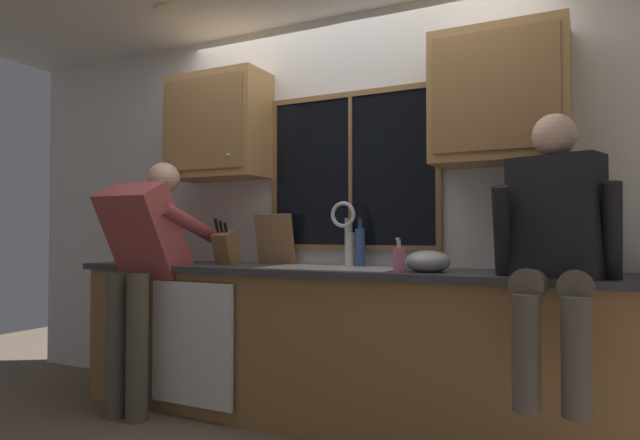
# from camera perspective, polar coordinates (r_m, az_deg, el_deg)

# --- Properties ---
(back_wall) EXTENTS (5.77, 0.12, 2.55)m
(back_wall) POSITION_cam_1_polar(r_m,az_deg,el_deg) (3.55, 3.65, 1.04)
(back_wall) COLOR silver
(back_wall) RESTS_ON floor
(ceiling_downlight_left) EXTENTS (0.14, 0.14, 0.01)m
(ceiling_downlight_left) POSITION_cam_1_polar(r_m,az_deg,el_deg) (3.81, -15.84, 20.54)
(ceiling_downlight_left) COLOR #FFEAB2
(window_glass) EXTENTS (1.10, 0.02, 0.95)m
(window_glass) POSITION_cam_1_polar(r_m,az_deg,el_deg) (3.50, 3.31, 5.17)
(window_glass) COLOR black
(window_frame_top) EXTENTS (1.17, 0.02, 0.04)m
(window_frame_top) POSITION_cam_1_polar(r_m,az_deg,el_deg) (3.58, 3.23, 13.04)
(window_frame_top) COLOR brown
(window_frame_bottom) EXTENTS (1.17, 0.02, 0.04)m
(window_frame_bottom) POSITION_cam_1_polar(r_m,az_deg,el_deg) (3.47, 3.26, -2.91)
(window_frame_bottom) COLOR brown
(window_frame_left) EXTENTS (0.03, 0.02, 0.95)m
(window_frame_left) POSITION_cam_1_polar(r_m,az_deg,el_deg) (3.75, -4.78, 4.73)
(window_frame_left) COLOR brown
(window_frame_right) EXTENTS (0.03, 0.02, 0.95)m
(window_frame_right) POSITION_cam_1_polar(r_m,az_deg,el_deg) (3.31, 12.35, 5.59)
(window_frame_right) COLOR brown
(window_mullion_center) EXTENTS (0.02, 0.02, 0.95)m
(window_mullion_center) POSITION_cam_1_polar(r_m,az_deg,el_deg) (3.49, 3.23, 5.19)
(window_mullion_center) COLOR brown
(lower_cabinet_run) EXTENTS (3.37, 0.58, 0.88)m
(lower_cabinet_run) POSITION_cam_1_polar(r_m,az_deg,el_deg) (3.30, 1.25, -13.38)
(lower_cabinet_run) COLOR olive
(lower_cabinet_run) RESTS_ON floor
(countertop) EXTENTS (3.43, 0.62, 0.04)m
(countertop) POSITION_cam_1_polar(r_m,az_deg,el_deg) (3.21, 1.09, -5.40)
(countertop) COLOR #38383D
(countertop) RESTS_ON lower_cabinet_run
(dishwasher_front) EXTENTS (0.60, 0.02, 0.74)m
(dishwasher_front) POSITION_cam_1_polar(r_m,az_deg,el_deg) (3.44, -13.34, -12.52)
(dishwasher_front) COLOR white
(upper_cabinet_left) EXTENTS (0.71, 0.36, 0.72)m
(upper_cabinet_left) POSITION_cam_1_polar(r_m,az_deg,el_deg) (3.88, -10.65, 9.54)
(upper_cabinet_left) COLOR #A87A47
(upper_cabinet_right) EXTENTS (0.71, 0.36, 0.72)m
(upper_cabinet_right) POSITION_cam_1_polar(r_m,az_deg,el_deg) (3.16, 18.26, 12.16)
(upper_cabinet_right) COLOR #A87A47
(sink) EXTENTS (0.80, 0.46, 0.21)m
(sink) POSITION_cam_1_polar(r_m,az_deg,el_deg) (3.23, 1.28, -6.77)
(sink) COLOR #B7B7BC
(sink) RESTS_ON lower_cabinet_run
(faucet) EXTENTS (0.18, 0.09, 0.40)m
(faucet) POSITION_cam_1_polar(r_m,az_deg,el_deg) (3.37, 2.69, -0.56)
(faucet) COLOR silver
(faucet) RESTS_ON countertop
(person_standing) EXTENTS (0.53, 0.67, 1.60)m
(person_standing) POSITION_cam_1_polar(r_m,az_deg,el_deg) (3.61, -18.13, -3.72)
(person_standing) COLOR #595147
(person_standing) RESTS_ON floor
(person_sitting_on_counter) EXTENTS (0.54, 0.65, 1.26)m
(person_sitting_on_counter) POSITION_cam_1_polar(r_m,az_deg,el_deg) (2.64, 23.39, -1.71)
(person_sitting_on_counter) COLOR #595147
(person_sitting_on_counter) RESTS_ON countertop
(knife_block) EXTENTS (0.12, 0.18, 0.32)m
(knife_block) POSITION_cam_1_polar(r_m,az_deg,el_deg) (3.64, -9.86, -2.89)
(knife_block) COLOR olive
(knife_block) RESTS_ON countertop
(cutting_board) EXTENTS (0.28, 0.09, 0.34)m
(cutting_board) POSITION_cam_1_polar(r_m,az_deg,el_deg) (3.65, -4.77, -2.00)
(cutting_board) COLOR #997047
(cutting_board) RESTS_ON countertop
(mixing_bowl) EXTENTS (0.24, 0.24, 0.12)m
(mixing_bowl) POSITION_cam_1_polar(r_m,az_deg,el_deg) (2.93, 11.23, -4.31)
(mixing_bowl) COLOR #B7B7BC
(mixing_bowl) RESTS_ON countertop
(soap_dispenser) EXTENTS (0.06, 0.07, 0.18)m
(soap_dispenser) POSITION_cam_1_polar(r_m,az_deg,el_deg) (2.85, 8.27, -4.09)
(soap_dispenser) COLOR pink
(soap_dispenser) RESTS_ON countertop
(bottle_green_glass) EXTENTS (0.06, 0.06, 0.27)m
(bottle_green_glass) POSITION_cam_1_polar(r_m,az_deg,el_deg) (3.42, 3.15, -2.93)
(bottle_green_glass) COLOR silver
(bottle_green_glass) RESTS_ON countertop
(bottle_tall_clear) EXTENTS (0.06, 0.06, 0.30)m
(bottle_tall_clear) POSITION_cam_1_polar(r_m,az_deg,el_deg) (3.35, 4.24, -2.74)
(bottle_tall_clear) COLOR #334C8C
(bottle_tall_clear) RESTS_ON countertop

